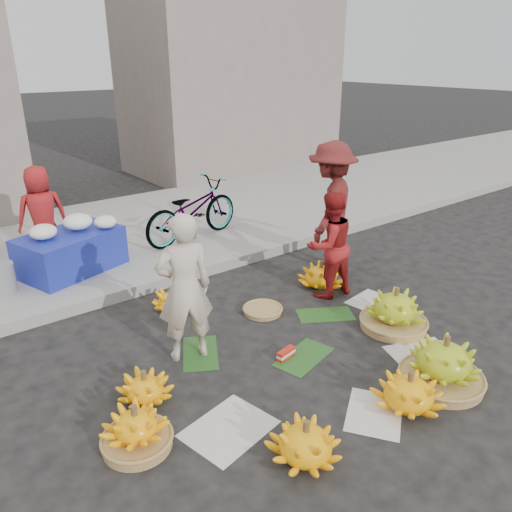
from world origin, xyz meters
TOP-DOWN VIEW (x-y plane):
  - ground at (0.00, 0.00)m, footprint 80.00×80.00m
  - curb at (0.00, 2.20)m, footprint 40.00×0.25m
  - sidewalk at (0.00, 4.30)m, footprint 40.00×4.00m
  - building_right at (4.50, 7.70)m, footprint 5.00×3.00m
  - newspaper_scatter at (0.00, -0.80)m, footprint 3.20×1.80m
  - banana_leaves at (-0.10, 0.20)m, footprint 2.00×1.00m
  - banana_bunch_0 at (-1.98, -0.33)m, footprint 0.54×0.54m
  - banana_bunch_1 at (-1.02, -1.22)m, footprint 0.66×0.66m
  - banana_bunch_2 at (0.62, -1.30)m, footprint 0.82×0.82m
  - banana_bunch_3 at (0.09, -1.32)m, footprint 0.59×0.59m
  - banana_bunch_4 at (1.10, -0.37)m, footprint 0.79×0.79m
  - banana_bunch_5 at (1.20, 0.90)m, footprint 0.71×0.71m
  - banana_bunch_6 at (-1.67, 0.16)m, footprint 0.59×0.59m
  - banana_bunch_7 at (-0.66, 1.55)m, footprint 0.46×0.46m
  - basket_spare at (0.15, 0.80)m, footprint 0.51×0.51m
  - incense_stack at (-0.25, -0.10)m, footprint 0.23×0.11m
  - vendor_cream at (-1.02, 0.54)m, footprint 0.63×0.50m
  - vendor_red at (1.10, 0.69)m, footprint 0.70×0.57m
  - man_striped at (1.73, 1.30)m, footprint 1.34×1.19m
  - flower_table at (-1.29, 3.14)m, footprint 1.47×1.16m
  - grey_bucket at (-2.22, 2.97)m, footprint 0.34×0.34m
  - flower_vendor at (-1.44, 3.74)m, footprint 0.70×0.49m
  - bicycle at (0.64, 3.23)m, footprint 0.93×1.86m

SIDE VIEW (x-z plane):
  - ground at x=0.00m, z-range 0.00..0.00m
  - newspaper_scatter at x=0.00m, z-range 0.00..0.01m
  - banana_leaves at x=-0.10m, z-range 0.00..0.01m
  - basket_spare at x=0.15m, z-range 0.00..0.05m
  - incense_stack at x=-0.25m, z-range 0.01..0.10m
  - sidewalk at x=0.00m, z-range 0.00..0.12m
  - curb at x=0.00m, z-range 0.00..0.15m
  - banana_bunch_7 at x=-0.66m, z-range -0.02..0.26m
  - banana_bunch_6 at x=-1.67m, z-range -0.02..0.28m
  - banana_bunch_1 at x=-1.02m, z-range -0.02..0.33m
  - banana_bunch_5 at x=1.20m, z-range -0.02..0.34m
  - banana_bunch_0 at x=-1.98m, z-range -0.03..0.36m
  - banana_bunch_3 at x=0.09m, z-range -0.02..0.35m
  - banana_bunch_4 at x=1.10m, z-range -0.03..0.46m
  - banana_bunch_2 at x=0.62m, z-range -0.03..0.48m
  - grey_bucket at x=-2.22m, z-range 0.12..0.50m
  - flower_table at x=-1.29m, z-range 0.05..0.80m
  - bicycle at x=0.64m, z-range 0.12..1.06m
  - vendor_red at x=1.10m, z-range 0.00..1.35m
  - vendor_cream at x=-1.02m, z-range 0.00..1.52m
  - flower_vendor at x=-1.44m, z-range 0.12..1.48m
  - man_striped at x=1.73m, z-range 0.00..1.80m
  - building_right at x=4.50m, z-range 0.00..5.00m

